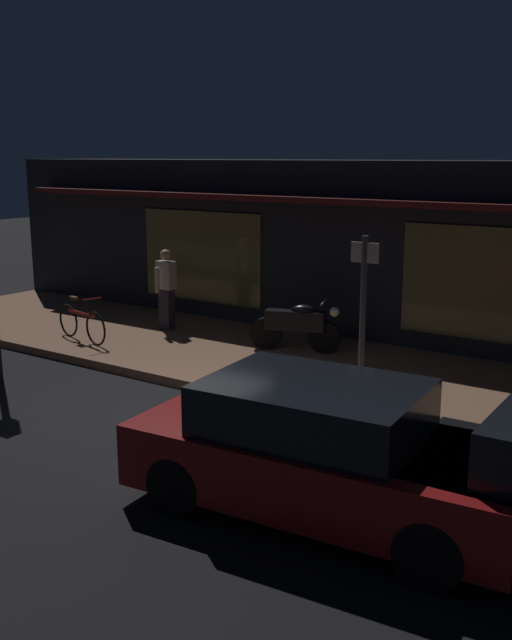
{
  "coord_description": "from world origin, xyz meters",
  "views": [
    {
      "loc": [
        6.9,
        -7.62,
        3.69
      ],
      "look_at": [
        0.04,
        2.4,
        0.95
      ],
      "focal_mm": 40.98,
      "sensor_mm": 36.0,
      "label": 1
    }
  ],
  "objects_px": {
    "person_photographer": "(166,288)",
    "parked_car_far": "(322,450)",
    "sign_post": "(363,305)",
    "motorcycle": "(297,325)",
    "bicycle_parked": "(82,323)"
  },
  "relations": [
    {
      "from": "person_photographer",
      "to": "parked_car_far",
      "type": "bearing_deg",
      "value": -37.43
    },
    {
      "from": "bicycle_parked",
      "to": "person_photographer",
      "type": "bearing_deg",
      "value": 67.5
    },
    {
      "from": "sign_post",
      "to": "motorcycle",
      "type": "bearing_deg",
      "value": 143.63
    },
    {
      "from": "parked_car_far",
      "to": "bicycle_parked",
      "type": "bearing_deg",
      "value": 155.62
    },
    {
      "from": "person_photographer",
      "to": "sign_post",
      "type": "height_order",
      "value": "sign_post"
    },
    {
      "from": "person_photographer",
      "to": "sign_post",
      "type": "bearing_deg",
      "value": -16.02
    },
    {
      "from": "sign_post",
      "to": "parked_car_far",
      "type": "distance_m",
      "value": 3.77
    },
    {
      "from": "bicycle_parked",
      "to": "person_photographer",
      "type": "relative_size",
      "value": 0.98
    },
    {
      "from": "bicycle_parked",
      "to": "sign_post",
      "type": "distance_m",
      "value": 6.0
    },
    {
      "from": "motorcycle",
      "to": "parked_car_far",
      "type": "relative_size",
      "value": 0.39
    },
    {
      "from": "motorcycle",
      "to": "person_photographer",
      "type": "bearing_deg",
      "value": -179.6
    },
    {
      "from": "motorcycle",
      "to": "parked_car_far",
      "type": "distance_m",
      "value": 5.98
    },
    {
      "from": "bicycle_parked",
      "to": "person_photographer",
      "type": "xyz_separation_m",
      "value": [
        0.7,
        1.7,
        0.52
      ]
    },
    {
      "from": "parked_car_far",
      "to": "motorcycle",
      "type": "bearing_deg",
      "value": 123.74
    },
    {
      "from": "person_photographer",
      "to": "bicycle_parked",
      "type": "bearing_deg",
      "value": -112.5
    }
  ]
}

